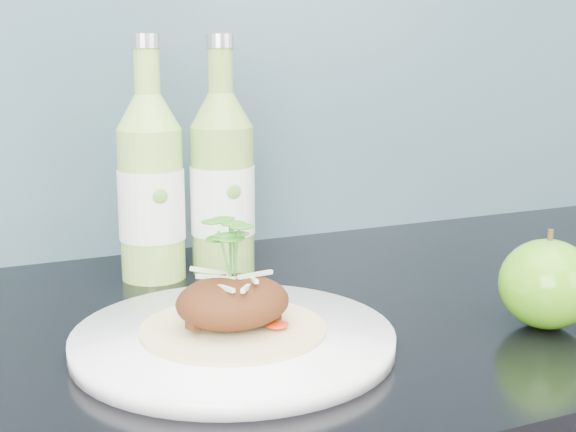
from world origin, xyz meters
name	(u,v)px	position (x,y,z in m)	size (l,w,h in m)	color
dinner_plate	(233,340)	(-0.07, 1.62, 0.91)	(0.31, 0.31, 0.02)	white
pork_taco	(233,299)	(-0.07, 1.62, 0.95)	(0.16, 0.16, 0.10)	tan
green_apple	(547,284)	(0.21, 1.55, 0.94)	(0.12, 0.12, 0.09)	#457F0D
cider_bottle_left	(151,188)	(-0.08, 1.86, 1.00)	(0.09, 0.09, 0.27)	#90C351
cider_bottle_right	(222,184)	(0.00, 1.85, 1.00)	(0.10, 0.10, 0.27)	#7FA846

